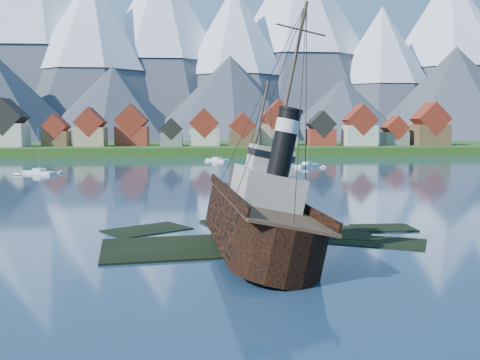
{
  "coord_description": "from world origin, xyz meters",
  "views": [
    {
      "loc": [
        -3.62,
        -47.44,
        10.47
      ],
      "look_at": [
        0.39,
        6.0,
        5.0
      ],
      "focal_mm": 40.0,
      "sensor_mm": 36.0,
      "label": 1
    }
  ],
  "objects": [
    {
      "name": "ground",
      "position": [
        0.0,
        0.0,
        0.0
      ],
      "size": [
        1400.0,
        1400.0,
        0.0
      ],
      "primitive_type": "plane",
      "color": "navy",
      "rests_on": "ground"
    },
    {
      "name": "shoal",
      "position": [
        1.78,
        2.15,
        -0.35
      ],
      "size": [
        31.71,
        21.24,
        1.14
      ],
      "color": "black",
      "rests_on": "ground"
    },
    {
      "name": "shore_bank",
      "position": [
        0.0,
        170.0,
        0.0
      ],
      "size": [
        600.0,
        80.0,
        3.2
      ],
      "primitive_type": "cube",
      "color": "#1A4012",
      "rests_on": "ground"
    },
    {
      "name": "seawall",
      "position": [
        0.0,
        132.0,
        0.0
      ],
      "size": [
        600.0,
        2.5,
        2.0
      ],
      "primitive_type": "cube",
      "color": "#3F3D38",
      "rests_on": "ground"
    },
    {
      "name": "town",
      "position": [
        -33.12,
        152.18,
        8.99
      ],
      "size": [
        250.96,
        16.69,
        17.3
      ],
      "color": "maroon",
      "rests_on": "ground"
    },
    {
      "name": "mountains",
      "position": [
        -0.79,
        481.26,
        89.34
      ],
      "size": [
        965.0,
        340.0,
        205.0
      ],
      "color": "#2D333D",
      "rests_on": "ground"
    },
    {
      "name": "tugboat_wreck",
      "position": [
        0.66,
        -1.22,
        2.75
      ],
      "size": [
        6.38,
        27.5,
        21.79
      ],
      "rotation": [
        0.0,
        0.2,
        0.08
      ],
      "color": "black",
      "rests_on": "ground"
    },
    {
      "name": "sailboat_c",
      "position": [
        -38.31,
        70.59,
        0.24
      ],
      "size": [
        8.06,
        6.25,
        10.67
      ],
      "rotation": [
        0.0,
        0.0,
        0.99
      ],
      "color": "white",
      "rests_on": "ground"
    },
    {
      "name": "sailboat_d",
      "position": [
        23.61,
        86.19,
        0.25
      ],
      "size": [
        7.18,
        6.77,
        10.78
      ],
      "rotation": [
        0.0,
        0.0,
        -0.83
      ],
      "color": "white",
      "rests_on": "ground"
    },
    {
      "name": "sailboat_e",
      "position": [
        1.48,
        109.62,
        0.22
      ],
      "size": [
        6.76,
        8.48,
        10.17
      ],
      "rotation": [
        0.0,
        0.0,
        0.6
      ],
      "color": "white",
      "rests_on": "ground"
    }
  ]
}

